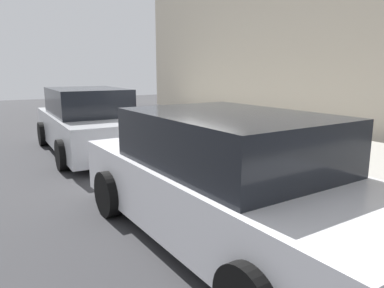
{
  "coord_description": "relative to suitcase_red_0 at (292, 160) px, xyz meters",
  "views": [
    {
      "loc": [
        -7.42,
        4.15,
        2.0
      ],
      "look_at": [
        -1.64,
        0.51,
        0.61
      ],
      "focal_mm": 33.85,
      "sensor_mm": 36.0,
      "label": 1
    }
  ],
  "objects": [
    {
      "name": "ground_plane",
      "position": [
        3.34,
        0.39,
        -0.52
      ],
      "size": [
        40.0,
        40.0,
        0.0
      ],
      "primitive_type": "plane",
      "color": "#333335"
    },
    {
      "name": "sidewalk_curb",
      "position": [
        3.34,
        -2.11,
        -0.45
      ],
      "size": [
        18.0,
        5.0,
        0.14
      ],
      "primitive_type": "cube",
      "color": "#9E9B93",
      "rests_on": "ground_plane"
    },
    {
      "name": "suitcase_red_0",
      "position": [
        0.0,
        0.0,
        0.0
      ],
      "size": [
        0.43,
        0.25,
        1.05
      ],
      "color": "red",
      "rests_on": "sidewalk_curb"
    },
    {
      "name": "suitcase_olive_1",
      "position": [
        0.44,
        -0.02,
        -0.11
      ],
      "size": [
        0.36,
        0.24,
        0.8
      ],
      "color": "#59601E",
      "rests_on": "sidewalk_curb"
    },
    {
      "name": "suitcase_black_2",
      "position": [
        0.88,
        -0.15,
        -0.03
      ],
      "size": [
        0.44,
        0.26,
        0.99
      ],
      "color": "black",
      "rests_on": "sidewalk_curb"
    },
    {
      "name": "suitcase_maroon_3",
      "position": [
        1.38,
        -0.07,
        -0.07
      ],
      "size": [
        0.49,
        0.27,
        0.87
      ],
      "color": "maroon",
      "rests_on": "sidewalk_curb"
    },
    {
      "name": "suitcase_teal_4",
      "position": [
        1.86,
        -0.0,
        -0.08
      ],
      "size": [
        0.38,
        0.21,
        0.87
      ],
      "color": "#0F606B",
      "rests_on": "sidewalk_curb"
    },
    {
      "name": "suitcase_silver_5",
      "position": [
        2.33,
        -0.05,
        -0.04
      ],
      "size": [
        0.48,
        0.22,
        0.74
      ],
      "color": "#9EA0A8",
      "rests_on": "sidewalk_curb"
    },
    {
      "name": "suitcase_navy_6",
      "position": [
        2.8,
        -0.11,
        -0.06
      ],
      "size": [
        0.37,
        0.2,
        0.95
      ],
      "color": "navy",
      "rests_on": "sidewalk_curb"
    },
    {
      "name": "suitcase_red_7",
      "position": [
        3.27,
        -0.09,
        -0.05
      ],
      "size": [
        0.49,
        0.22,
        0.73
      ],
      "color": "red",
      "rests_on": "sidewalk_curb"
    },
    {
      "name": "suitcase_olive_8",
      "position": [
        3.75,
        -0.09,
        -0.11
      ],
      "size": [
        0.39,
        0.23,
        0.61
      ],
      "color": "#59601E",
      "rests_on": "sidewalk_curb"
    },
    {
      "name": "fire_hydrant",
      "position": [
        4.49,
        -0.07,
        0.01
      ],
      "size": [
        0.39,
        0.21,
        0.75
      ],
      "color": "#D89E0C",
      "rests_on": "sidewalk_curb"
    },
    {
      "name": "bollard_post",
      "position": [
        5.28,
        0.08,
        0.02
      ],
      "size": [
        0.14,
        0.14,
        0.81
      ],
      "primitive_type": "cylinder",
      "color": "#333338",
      "rests_on": "sidewalk_curb"
    },
    {
      "name": "parked_car_white_0",
      "position": [
        -0.85,
        2.0,
        0.2
      ],
      "size": [
        4.69,
        2.15,
        1.53
      ],
      "color": "silver",
      "rests_on": "ground_plane"
    },
    {
      "name": "parked_car_silver_1",
      "position": [
        4.74,
        2.0,
        0.22
      ],
      "size": [
        4.67,
        2.16,
        1.57
      ],
      "color": "#B2B5BA",
      "rests_on": "ground_plane"
    }
  ]
}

